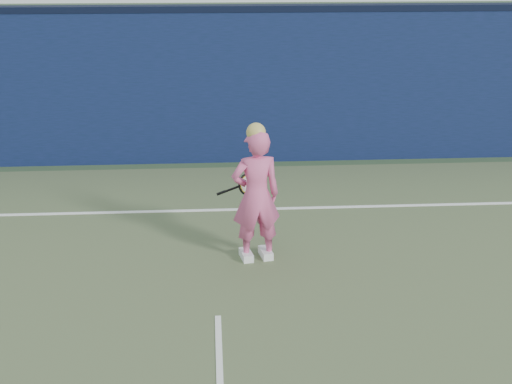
{
  "coord_description": "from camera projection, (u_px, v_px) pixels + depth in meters",
  "views": [
    {
      "loc": [
        -0.04,
        -5.36,
        3.58
      ],
      "look_at": [
        0.48,
        2.38,
        0.84
      ],
      "focal_mm": 50.0,
      "sensor_mm": 36.0,
      "label": 1
    }
  ],
  "objects": [
    {
      "name": "racket",
      "position": [
        246.0,
        185.0,
        8.65
      ],
      "size": [
        0.54,
        0.17,
        0.29
      ],
      "rotation": [
        0.0,
        0.0,
        0.11
      ],
      "color": "black",
      "rests_on": "ground"
    },
    {
      "name": "ground",
      "position": [
        220.0,
        374.0,
        6.23
      ],
      "size": [
        80.0,
        80.0,
        0.0
      ],
      "primitive_type": "plane",
      "color": "#2A4128",
      "rests_on": "ground"
    },
    {
      "name": "backstop_wall",
      "position": [
        211.0,
        88.0,
        11.93
      ],
      "size": [
        24.0,
        0.4,
        2.5
      ],
      "primitive_type": "cube",
      "color": "#0B1834",
      "rests_on": "ground"
    },
    {
      "name": "wall_cap",
      "position": [
        210.0,
        8.0,
        11.5
      ],
      "size": [
        24.0,
        0.42,
        0.1
      ],
      "primitive_type": "cube",
      "color": "black",
      "rests_on": "backstop_wall"
    },
    {
      "name": "player",
      "position": [
        256.0,
        195.0,
        8.24
      ],
      "size": [
        0.63,
        0.48,
        1.66
      ],
      "rotation": [
        0.0,
        0.0,
        3.32
      ],
      "color": "#DC558C",
      "rests_on": "ground"
    }
  ]
}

